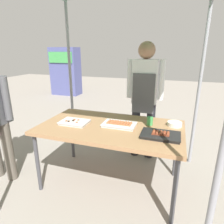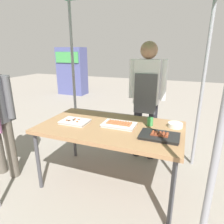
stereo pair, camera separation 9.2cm
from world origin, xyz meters
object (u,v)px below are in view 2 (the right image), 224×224
(tray_grilled_sausages, at_px, (159,136))
(stall_table, at_px, (110,130))
(drink_cup_near_edge, at_px, (150,122))
(tray_pork_links, at_px, (119,124))
(neighbor_stall_left, at_px, (72,71))
(condiment_bowl, at_px, (175,125))
(vendor_woman, at_px, (147,92))
(tray_meat_skewers, at_px, (75,122))

(tray_grilled_sausages, bearing_deg, stall_table, 168.33)
(tray_grilled_sausages, xyz_separation_m, drink_cup_near_edge, (-0.15, 0.29, 0.03))
(tray_pork_links, distance_m, neighbor_stall_left, 5.34)
(condiment_bowl, bearing_deg, neighbor_stall_left, 133.74)
(tray_grilled_sausages, relative_size, drink_cup_near_edge, 4.09)
(neighbor_stall_left, bearing_deg, drink_cup_near_edge, -48.71)
(stall_table, height_order, vendor_woman, vendor_woman)
(stall_table, bearing_deg, tray_pork_links, 16.57)
(drink_cup_near_edge, bearing_deg, tray_meat_skewers, -164.04)
(tray_meat_skewers, xyz_separation_m, tray_pork_links, (0.52, 0.09, 0.00))
(drink_cup_near_edge, xyz_separation_m, vendor_woman, (-0.17, 0.59, 0.21))
(condiment_bowl, xyz_separation_m, neighbor_stall_left, (-3.86, 4.03, 0.06))
(tray_meat_skewers, relative_size, vendor_woman, 0.19)
(condiment_bowl, bearing_deg, tray_pork_links, -161.36)
(drink_cup_near_edge, bearing_deg, tray_grilled_sausages, -63.31)
(condiment_bowl, xyz_separation_m, vendor_woman, (-0.44, 0.53, 0.23))
(condiment_bowl, bearing_deg, drink_cup_near_edge, -168.88)
(stall_table, height_order, tray_pork_links, tray_pork_links)
(tray_grilled_sausages, height_order, vendor_woman, vendor_woman)
(tray_grilled_sausages, height_order, neighbor_stall_left, neighbor_stall_left)
(tray_grilled_sausages, xyz_separation_m, vendor_woman, (-0.31, 0.88, 0.24))
(neighbor_stall_left, bearing_deg, vendor_woman, -45.66)
(drink_cup_near_edge, height_order, vendor_woman, vendor_woman)
(tray_meat_skewers, xyz_separation_m, drink_cup_near_edge, (0.84, 0.24, 0.03))
(tray_meat_skewers, bearing_deg, drink_cup_near_edge, 15.96)
(vendor_woman, relative_size, neighbor_stall_left, 1.01)
(vendor_woman, distance_m, neighbor_stall_left, 4.89)
(drink_cup_near_edge, relative_size, neighbor_stall_left, 0.06)
(tray_meat_skewers, height_order, condiment_bowl, condiment_bowl)
(stall_table, bearing_deg, vendor_woman, 71.97)
(tray_pork_links, bearing_deg, tray_grilled_sausages, -17.10)
(tray_pork_links, xyz_separation_m, drink_cup_near_edge, (0.32, 0.15, 0.03))
(tray_meat_skewers, relative_size, drink_cup_near_edge, 3.48)
(stall_table, relative_size, tray_grilled_sausages, 4.20)
(tray_grilled_sausages, xyz_separation_m, tray_pork_links, (-0.47, 0.14, 0.00))
(stall_table, distance_m, vendor_woman, 0.86)
(tray_meat_skewers, xyz_separation_m, vendor_woman, (0.67, 0.83, 0.24))
(tray_pork_links, bearing_deg, drink_cup_near_edge, 24.51)
(tray_pork_links, relative_size, vendor_woman, 0.22)
(tray_grilled_sausages, distance_m, vendor_woman, 0.96)
(tray_meat_skewers, bearing_deg, vendor_woman, 50.88)
(stall_table, bearing_deg, tray_grilled_sausages, -11.67)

